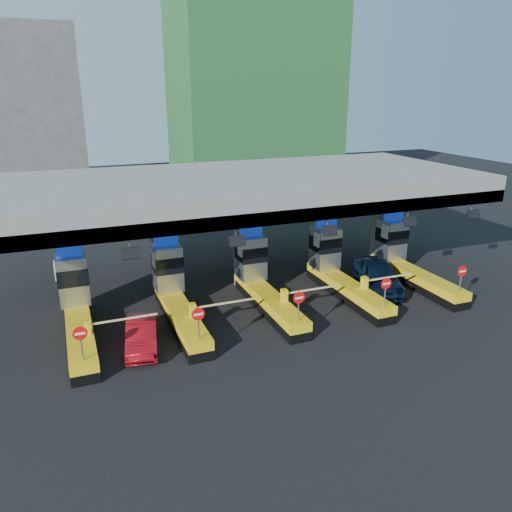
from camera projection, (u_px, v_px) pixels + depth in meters
name	position (u px, v px, depth m)	size (l,w,h in m)	color
ground	(262.00, 304.00, 28.73)	(120.00, 120.00, 0.00)	black
toll_canopy	(244.00, 190.00, 29.31)	(28.00, 12.09, 7.00)	slate
toll_lane_far_left	(76.00, 306.00, 25.04)	(4.43, 8.00, 4.16)	black
toll_lane_left	(175.00, 292.00, 26.79)	(4.43, 8.00, 4.16)	black
toll_lane_center	(261.00, 280.00, 28.53)	(4.43, 8.00, 4.16)	black
toll_lane_right	(337.00, 269.00, 30.28)	(4.43, 8.00, 4.16)	black
toll_lane_far_right	(405.00, 259.00, 32.02)	(4.43, 8.00, 4.16)	black
bg_building_scaffold	(254.00, 68.00, 56.66)	(18.00, 12.00, 28.00)	#1E5926
bg_building_concrete	(11.00, 116.00, 52.70)	(14.00, 10.00, 18.00)	#4C4C49
van	(378.00, 275.00, 30.58)	(2.17, 5.38, 1.83)	black
red_car	(142.00, 335.00, 23.66)	(1.41, 4.05, 1.33)	maroon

